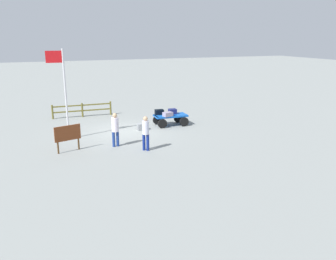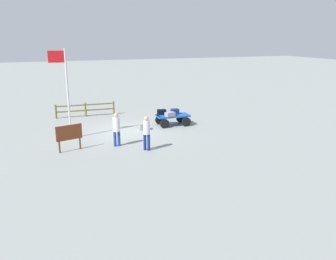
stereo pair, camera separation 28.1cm
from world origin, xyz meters
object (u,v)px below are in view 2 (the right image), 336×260
object	(u,v)px
worker_lead	(147,131)
signboard	(69,134)
suitcase_dark	(144,127)
flagpole	(65,86)
worker_trailing	(117,127)
suitcase_olive	(175,111)
suitcase_navy	(162,112)
suitcase_tan	(170,114)
luggage_cart	(173,118)

from	to	relation	value
worker_lead	signboard	bearing A→B (deg)	-19.24
suitcase_dark	flagpole	size ratio (longest dim) A/B	0.11
worker_trailing	flagpole	world-z (taller)	flagpole
suitcase_olive	worker_lead	bearing A→B (deg)	53.33
suitcase_navy	worker_trailing	distance (m)	4.76
worker_trailing	suitcase_tan	bearing A→B (deg)	-146.03
suitcase_tan	signboard	xyz separation A→B (m)	(6.04, 2.50, 0.05)
suitcase_tan	flagpole	xyz separation A→B (m)	(5.88, 0.33, 2.00)
luggage_cart	worker_trailing	bearing A→B (deg)	35.10
luggage_cart	signboard	world-z (taller)	signboard
suitcase_tan	suitcase_dark	world-z (taller)	suitcase_tan
suitcase_tan	worker_lead	xyz separation A→B (m)	(2.61, 3.70, 0.17)
luggage_cart	suitcase_olive	distance (m)	0.45
luggage_cart	signboard	distance (m)	6.93
suitcase_tan	suitcase_olive	xyz separation A→B (m)	(-0.51, -0.50, 0.03)
suitcase_dark	flagpole	xyz separation A→B (m)	(4.22, 0.25, 2.58)
flagpole	signboard	world-z (taller)	flagpole
suitcase_tan	suitcase_navy	bearing A→B (deg)	-66.61
suitcase_navy	worker_lead	bearing A→B (deg)	61.95
flagpole	suitcase_dark	bearing A→B (deg)	-176.56
suitcase_dark	signboard	distance (m)	5.05
suitcase_tan	flagpole	distance (m)	6.22
worker_lead	worker_trailing	xyz separation A→B (m)	(1.18, -1.14, 0.02)
suitcase_tan	flagpole	bearing A→B (deg)	3.23
luggage_cart	signboard	bearing A→B (deg)	24.00
flagpole	signboard	distance (m)	2.92
suitcase_dark	signboard	world-z (taller)	signboard
signboard	suitcase_navy	bearing A→B (deg)	-151.15
suitcase_navy	suitcase_olive	world-z (taller)	suitcase_olive
suitcase_dark	luggage_cart	bearing A→B (deg)	-168.61
suitcase_navy	worker_trailing	size ratio (longest dim) A/B	0.33
luggage_cart	suitcase_navy	xyz separation A→B (m)	(0.58, -0.35, 0.34)
suitcase_olive	flagpole	world-z (taller)	flagpole
suitcase_olive	suitcase_tan	bearing A→B (deg)	44.16
suitcase_navy	worker_lead	world-z (taller)	worker_lead
suitcase_olive	suitcase_navy	bearing A→B (deg)	-11.94
suitcase_olive	signboard	bearing A→B (deg)	24.61
worker_trailing	signboard	distance (m)	2.25
luggage_cart	flagpole	distance (m)	6.62
suitcase_tan	worker_trailing	size ratio (longest dim) A/B	0.37
suitcase_navy	signboard	distance (m)	6.56
luggage_cart	worker_lead	xyz separation A→B (m)	(2.90, 4.01, 0.49)
luggage_cart	suitcase_navy	size ratio (longest dim) A/B	3.64
suitcase_olive	flagpole	xyz separation A→B (m)	(6.39, 0.83, 1.96)
luggage_cart	suitcase_olive	world-z (taller)	suitcase_olive
signboard	luggage_cart	bearing A→B (deg)	-156.00
suitcase_navy	signboard	size ratio (longest dim) A/B	0.44
signboard	suitcase_dark	bearing A→B (deg)	-151.05
worker_lead	flagpole	world-z (taller)	flagpole
suitcase_olive	signboard	world-z (taller)	signboard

